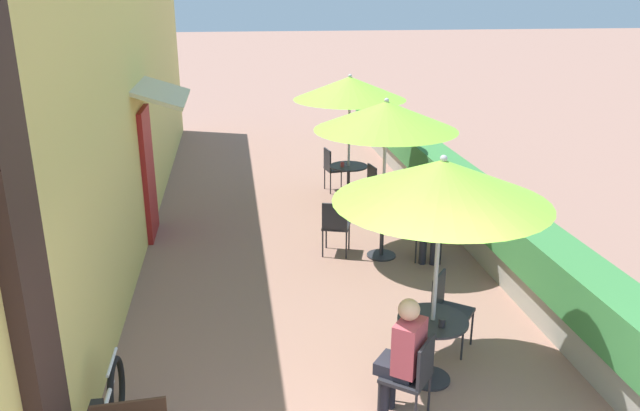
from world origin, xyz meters
TOP-DOWN VIEW (x-y plane):
  - cafe_facade_wall at (-2.54, 7.29)m, footprint 0.98×14.84m
  - planter_hedge at (2.75, 7.32)m, footprint 0.60×13.84m
  - patio_table_near at (0.90, 2.07)m, footprint 0.72×0.72m
  - patio_umbrella_near at (0.90, 2.07)m, footprint 2.06×2.06m
  - cafe_chair_near_left at (0.54, 1.47)m, footprint 0.56×0.56m
  - seated_patron_near_left at (0.45, 1.54)m, footprint 0.51×0.50m
  - cafe_chair_near_right at (1.27, 2.67)m, footprint 0.56×0.56m
  - coffee_cup_near at (0.95, 1.92)m, footprint 0.07×0.07m
  - patio_table_mid at (1.15, 5.26)m, footprint 0.72×0.72m
  - patio_umbrella_mid at (1.15, 5.26)m, footprint 2.06×2.06m
  - cafe_chair_mid_left at (0.46, 5.40)m, footprint 0.50×0.50m
  - cafe_chair_mid_right at (1.84, 5.13)m, footprint 0.50×0.50m
  - seated_patron_mid_right at (1.81, 5.02)m, footprint 0.42×0.48m
  - patio_table_far at (1.13, 7.91)m, footprint 0.72×0.72m
  - patio_umbrella_far at (1.13, 7.91)m, footprint 2.06×2.06m
  - cafe_chair_far_left at (1.33, 7.24)m, footprint 0.46×0.46m
  - cafe_chair_far_right at (0.93, 8.59)m, footprint 0.46×0.46m
  - coffee_cup_far at (1.00, 7.86)m, footprint 0.07×0.07m

SIDE VIEW (x-z plane):
  - patio_table_near at x=0.90m, z-range 0.14..0.85m
  - patio_table_mid at x=1.15m, z-range 0.14..0.85m
  - patio_table_far at x=1.13m, z-range 0.14..0.85m
  - cafe_chair_near_left at x=0.54m, z-range 0.08..0.95m
  - cafe_chair_near_right at x=1.27m, z-range 0.08..0.95m
  - cafe_chair_mid_left at x=0.46m, z-range 0.08..0.95m
  - cafe_chair_mid_right at x=1.84m, z-range 0.08..0.95m
  - cafe_chair_far_left at x=1.33m, z-range 0.08..0.95m
  - cafe_chair_far_right at x=0.93m, z-range 0.08..0.95m
  - planter_hedge at x=2.75m, z-range 0.03..1.04m
  - seated_patron_near_left at x=0.45m, z-range 0.06..1.31m
  - seated_patron_mid_right at x=1.81m, z-range 0.06..1.31m
  - coffee_cup_near at x=0.95m, z-range 0.71..0.80m
  - coffee_cup_far at x=1.00m, z-range 0.71..0.80m
  - cafe_facade_wall at x=-2.54m, z-range -0.01..4.19m
  - patio_umbrella_near at x=0.90m, z-range 0.95..3.37m
  - patio_umbrella_mid at x=1.15m, z-range 0.95..3.37m
  - patio_umbrella_far at x=1.13m, z-range 0.95..3.37m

